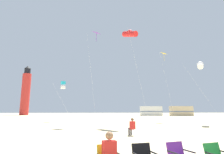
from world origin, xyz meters
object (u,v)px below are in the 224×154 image
at_px(kite_tube_white, 200,65).
at_px(lighthouse_distant, 26,92).
at_px(kite_tube_scarlet, 130,34).
at_px(rv_van_tan, 181,111).
at_px(kite_diamond_violet, 96,37).
at_px(kite_diamond_gold, 164,56).
at_px(kite_box_cyan, 63,85).
at_px(kite_flyer_standing, 132,126).
at_px(rv_van_white, 151,111).

distance_m(kite_tube_white, lighthouse_distant, 56.21).
bearing_deg(kite_tube_scarlet, rv_van_tan, 56.61).
relative_size(kite_tube_scarlet, rv_van_tan, 1.79).
height_order(kite_diamond_violet, rv_van_tan, kite_diamond_violet).
bearing_deg(kite_diamond_gold, lighthouse_distant, 134.59).
bearing_deg(kite_tube_white, kite_box_cyan, 160.13).
bearing_deg(kite_tube_white, kite_flyer_standing, -139.97).
height_order(kite_tube_scarlet, rv_van_white, kite_tube_scarlet).
height_order(lighthouse_distant, rv_van_tan, lighthouse_distant).
relative_size(kite_tube_white, kite_box_cyan, 1.33).
xyz_separation_m(kite_flyer_standing, rv_van_white, (14.10, 42.33, 0.78)).
distance_m(kite_flyer_standing, kite_diamond_gold, 20.17).
xyz_separation_m(kite_tube_scarlet, lighthouse_distant, (-28.08, 43.07, -3.05)).
distance_m(kite_tube_scarlet, rv_van_tan, 39.11).
relative_size(kite_flyer_standing, rv_van_white, 0.18).
distance_m(kite_tube_white, kite_diamond_violet, 13.98).
bearing_deg(rv_van_tan, lighthouse_distant, 166.31).
bearing_deg(kite_diamond_gold, kite_box_cyan, 178.45).
xyz_separation_m(kite_tube_scarlet, kite_diamond_gold, (7.07, 7.42, -0.43)).
bearing_deg(kite_tube_scarlet, lighthouse_distant, 123.10).
distance_m(kite_tube_scarlet, kite_diamond_gold, 10.25).
xyz_separation_m(lighthouse_distant, rv_van_tan, (48.96, -11.39, -6.45)).
relative_size(kite_diamond_violet, rv_van_white, 1.79).
height_order(kite_flyer_standing, kite_box_cyan, kite_box_cyan).
bearing_deg(kite_diamond_gold, rv_van_white, 78.37).
relative_size(kite_diamond_gold, rv_van_white, 1.70).
bearing_deg(kite_tube_scarlet, rv_van_white, 69.84).
bearing_deg(kite_diamond_violet, rv_van_tan, 50.32).
xyz_separation_m(kite_tube_scarlet, rv_van_tan, (20.88, 31.68, -9.49)).
height_order(kite_tube_scarlet, rv_van_tan, kite_tube_scarlet).
bearing_deg(lighthouse_distant, rv_van_white, -12.08).
bearing_deg(kite_box_cyan, kite_diamond_gold, -1.55).
relative_size(kite_flyer_standing, kite_box_cyan, 0.19).
relative_size(kite_tube_scarlet, rv_van_white, 1.77).
bearing_deg(kite_diamond_violet, lighthouse_distant, 119.97).
height_order(kite_diamond_violet, lighthouse_distant, lighthouse_distant).
height_order(kite_diamond_violet, kite_box_cyan, kite_diamond_violet).
relative_size(kite_diamond_gold, kite_box_cyan, 1.83).
height_order(rv_van_white, rv_van_tan, same).
bearing_deg(kite_box_cyan, rv_van_white, 50.56).
xyz_separation_m(kite_diamond_gold, rv_van_tan, (13.81, 24.26, -9.06)).
xyz_separation_m(kite_diamond_violet, kite_box_cyan, (-5.05, 6.32, -5.51)).
bearing_deg(kite_box_cyan, kite_diamond_violet, -51.36).
bearing_deg(kite_box_cyan, kite_tube_scarlet, -40.56).
height_order(kite_flyer_standing, kite_tube_white, kite_tube_white).
xyz_separation_m(kite_diamond_violet, rv_van_white, (16.74, 32.82, -9.63)).
bearing_deg(lighthouse_distant, kite_tube_scarlet, -56.90).
height_order(kite_tube_white, lighthouse_distant, lighthouse_distant).
xyz_separation_m(kite_diamond_gold, kite_box_cyan, (-16.25, 0.44, -4.95)).
relative_size(kite_tube_white, kite_diamond_violet, 0.69).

